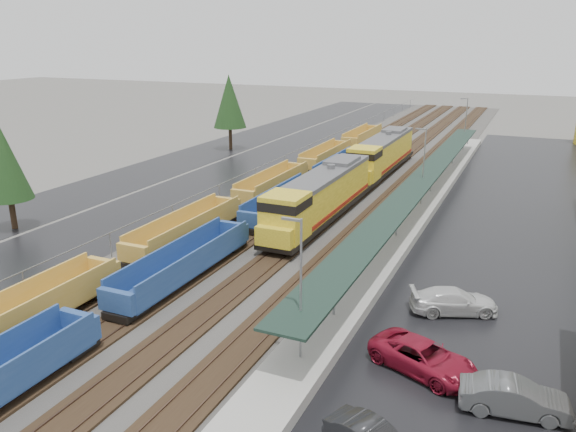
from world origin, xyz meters
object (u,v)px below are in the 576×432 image
well_string_yellow (187,230)px  parked_car_east_b (423,358)px  parked_car_east_e (515,398)px  locomotive_trail (382,154)px  locomotive_lead (320,197)px  well_string_blue (185,265)px  parked_car_east_c (454,301)px

well_string_yellow → parked_car_east_b: bearing=-26.7°
parked_car_east_e → locomotive_trail: bearing=14.0°
locomotive_lead → well_string_blue: 15.92m
locomotive_lead → well_string_blue: size_ratio=0.26×
parked_car_east_b → parked_car_east_e: bearing=-88.8°
locomotive_lead → parked_car_east_b: bearing=-56.3°
locomotive_trail → well_string_yellow: size_ratio=0.19×
parked_car_east_c → parked_car_east_e: bearing=-179.7°
well_string_yellow → parked_car_east_e: well_string_yellow is taller
locomotive_lead → parked_car_east_b: size_ratio=3.78×
well_string_blue → parked_car_east_e: size_ratio=17.02×
locomotive_lead → parked_car_east_b: (13.19, -19.81, -1.75)m
well_string_blue → parked_car_east_e: bearing=-15.9°
locomotive_trail → parked_car_east_c: bearing=-68.0°
locomotive_trail → parked_car_east_c: locomotive_trail is taller
well_string_yellow → parked_car_east_b: well_string_yellow is taller
locomotive_trail → well_string_yellow: (-8.00, -30.15, -1.39)m
well_string_yellow → well_string_blue: well_string_yellow is taller
locomotive_trail → well_string_blue: size_ratio=0.26×
parked_car_east_b → well_string_blue: bearing=97.8°
well_string_yellow → parked_car_east_c: 21.93m
parked_car_east_b → locomotive_trail: bearing=40.3°
parked_car_east_b → locomotive_lead: bearing=56.0°
well_string_yellow → well_string_blue: bearing=-57.1°
well_string_yellow → locomotive_lead: bearing=48.8°
parked_car_east_b → parked_car_east_e: 4.67m
locomotive_trail → well_string_yellow: bearing=-104.9°
parked_car_east_c → parked_car_east_e: 9.64m
locomotive_lead → parked_car_east_e: size_ratio=4.41×
locomotive_lead → well_string_yellow: size_ratio=0.19×
well_string_yellow → parked_car_east_c: (21.63, -3.54, -0.37)m
locomotive_trail → parked_car_east_c: size_ratio=4.01×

